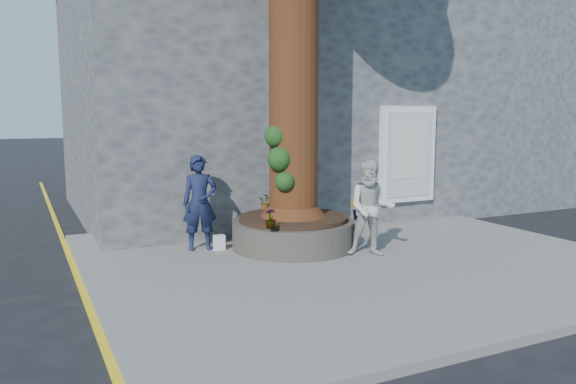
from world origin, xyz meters
name	(u,v)px	position (x,y,z in m)	size (l,w,h in m)	color
ground	(305,288)	(0.00, 0.00, 0.00)	(120.00, 120.00, 0.00)	black
pavement	(353,258)	(1.50, 1.00, 0.06)	(9.00, 8.00, 0.12)	slate
yellow_line	(85,297)	(-3.05, 1.00, 0.00)	(0.10, 30.00, 0.01)	yellow
stone_shop	(265,94)	(2.50, 7.20, 3.16)	(10.30, 8.30, 6.30)	#494A4E
neighbour_shop	(481,103)	(10.50, 7.20, 3.00)	(6.00, 8.00, 6.00)	#494A4E
planter	(293,232)	(0.80, 2.00, 0.41)	(2.30, 2.30, 0.60)	black
man	(200,203)	(-0.83, 2.60, 1.00)	(0.64, 0.42, 1.75)	#151C3C
woman	(371,208)	(1.76, 0.84, 0.97)	(0.83, 0.65, 1.71)	silver
shopping_bag	(219,242)	(-0.53, 2.41, 0.26)	(0.20, 0.12, 0.28)	white
plant_a	(314,197)	(1.65, 2.75, 0.92)	(0.22, 0.15, 0.41)	gray
plant_b	(357,209)	(1.65, 1.15, 0.93)	(0.23, 0.22, 0.41)	gray
plant_c	(270,218)	(-0.05, 1.15, 0.89)	(0.19, 0.19, 0.34)	gray
plant_d	(266,202)	(0.61, 2.85, 0.88)	(0.29, 0.26, 0.33)	gray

